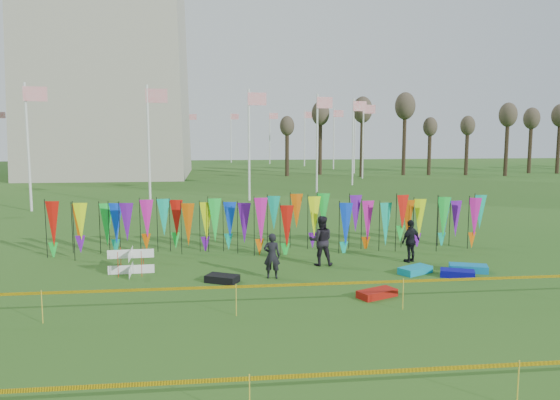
{
  "coord_description": "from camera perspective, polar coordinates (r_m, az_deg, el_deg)",
  "views": [
    {
      "loc": [
        -2.35,
        -15.66,
        5.03
      ],
      "look_at": [
        0.17,
        6.0,
        2.26
      ],
      "focal_mm": 35.0,
      "sensor_mm": 36.0,
      "label": 1
    }
  ],
  "objects": [
    {
      "name": "person_left",
      "position": [
        18.74,
        -0.85,
        -5.85
      ],
      "size": [
        0.63,
        0.5,
        1.57
      ],
      "primitive_type": "imported",
      "rotation": [
        0.0,
        0.0,
        2.99
      ],
      "color": "black",
      "rests_on": "ground"
    },
    {
      "name": "caution_tape_far",
      "position": [
        10.06,
        6.53,
        -17.81
      ],
      "size": [
        26.0,
        0.02,
        0.9
      ],
      "color": "#FDC605",
      "rests_on": "ground"
    },
    {
      "name": "kite_bag_black",
      "position": [
        18.52,
        -6.06,
        -8.17
      ],
      "size": [
        1.22,
        1.02,
        0.24
      ],
      "primitive_type": "cube",
      "rotation": [
        0.0,
        0.0,
        -0.48
      ],
      "color": "black",
      "rests_on": "ground"
    },
    {
      "name": "kite_bag_turquoise",
      "position": [
        20.1,
        13.94,
        -7.12
      ],
      "size": [
        1.35,
        1.12,
        0.24
      ],
      "primitive_type": "cube",
      "rotation": [
        0.0,
        0.0,
        0.52
      ],
      "color": "#0B8EAE",
      "rests_on": "ground"
    },
    {
      "name": "kite_bag_blue",
      "position": [
        20.05,
        18.04,
        -7.31
      ],
      "size": [
        1.28,
        1.0,
        0.24
      ],
      "primitive_type": "cube",
      "rotation": [
        0.0,
        0.0,
        -0.41
      ],
      "color": "#090993",
      "rests_on": "ground"
    },
    {
      "name": "ground",
      "position": [
        16.61,
        1.83,
        -10.39
      ],
      "size": [
        160.0,
        160.0,
        0.0
      ],
      "primitive_type": "plane",
      "color": "#225016",
      "rests_on": "ground"
    },
    {
      "name": "kite_bag_teal",
      "position": [
        20.9,
        19.08,
        -6.74
      ],
      "size": [
        1.45,
        1.03,
        0.25
      ],
      "primitive_type": "cube",
      "rotation": [
        0.0,
        0.0,
        -0.34
      ],
      "color": "#0C78B5",
      "rests_on": "ground"
    },
    {
      "name": "flagpole_ring",
      "position": [
        64.72,
        -17.12,
        6.0
      ],
      "size": [
        57.4,
        56.16,
        8.0
      ],
      "color": "silver",
      "rests_on": "ground"
    },
    {
      "name": "kite_bag_red",
      "position": [
        17.1,
        10.1,
        -9.59
      ],
      "size": [
        1.34,
        1.02,
        0.22
      ],
      "primitive_type": "cube",
      "rotation": [
        0.0,
        0.0,
        0.44
      ],
      "color": "#A8140B",
      "rests_on": "ground"
    },
    {
      "name": "tree_line",
      "position": [
        68.85,
        23.5,
        7.58
      ],
      "size": [
        53.92,
        1.92,
        7.84
      ],
      "color": "#34271A",
      "rests_on": "ground"
    },
    {
      "name": "banner_row",
      "position": [
        22.69,
        0.1,
        -2.13
      ],
      "size": [
        18.64,
        0.64,
        2.22
      ],
      "color": "black",
      "rests_on": "ground"
    },
    {
      "name": "person_right",
      "position": [
        21.63,
        13.5,
        -4.18
      ],
      "size": [
        1.11,
        0.96,
        1.65
      ],
      "primitive_type": "imported",
      "rotation": [
        0.0,
        0.0,
        3.68
      ],
      "color": "black",
      "rests_on": "ground"
    },
    {
      "name": "caution_tape_near",
      "position": [
        15.21,
        1.69,
        -9.0
      ],
      "size": [
        26.0,
        0.02,
        0.9
      ],
      "color": "#FDC605",
      "rests_on": "ground"
    },
    {
      "name": "box_kite",
      "position": [
        20.04,
        -15.31,
        -6.24
      ],
      "size": [
        0.81,
        0.81,
        0.9
      ],
      "rotation": [
        0.0,
        0.0,
        0.05
      ],
      "color": "red",
      "rests_on": "ground"
    },
    {
      "name": "person_mid",
      "position": [
        20.56,
        4.3,
        -4.26
      ],
      "size": [
        0.96,
        0.65,
        1.88
      ],
      "primitive_type": "imported",
      "rotation": [
        0.0,
        0.0,
        3.04
      ],
      "color": "black",
      "rests_on": "ground"
    }
  ]
}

